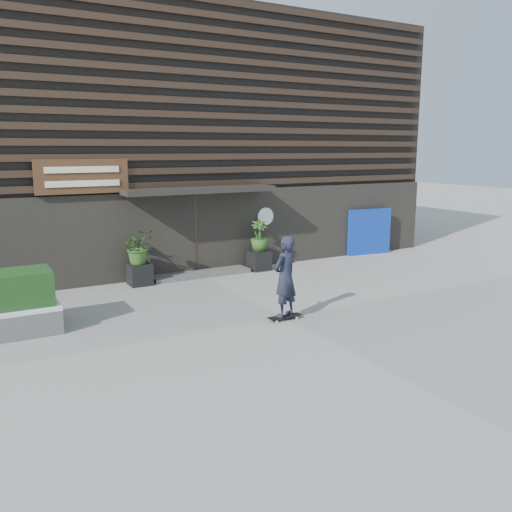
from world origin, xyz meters
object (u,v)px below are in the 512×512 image
skateboarder (285,277)px  planter_pot_right (259,260)px  planter_pot_left (140,274)px  blue_tarp (369,232)px

skateboarder → planter_pot_right: bearing=67.0°
planter_pot_right → skateboarder: bearing=-113.0°
planter_pot_right → skateboarder: skateboarder is taller
planter_pot_left → blue_tarp: (8.48, 0.30, 0.51)m
planter_pot_left → planter_pot_right: 3.80m
planter_pot_left → skateboarder: size_ratio=0.32×
planter_pot_left → blue_tarp: size_ratio=0.35×
planter_pot_right → skateboarder: 5.06m
planter_pot_right → blue_tarp: bearing=3.7°
planter_pot_left → blue_tarp: 8.50m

